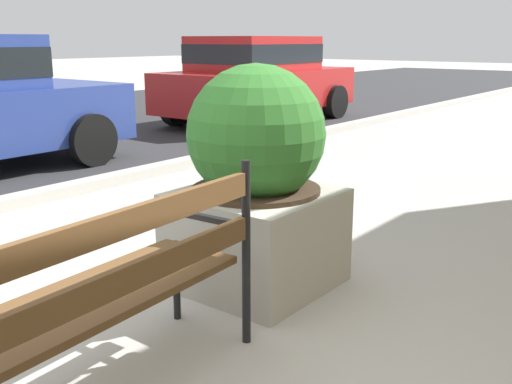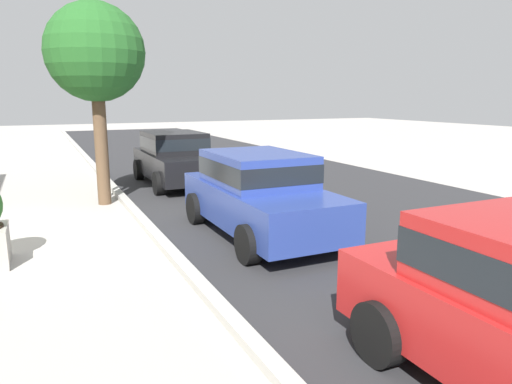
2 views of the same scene
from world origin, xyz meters
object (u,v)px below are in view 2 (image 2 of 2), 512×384
object	(u,v)px
parked_car_black	(175,156)
street_tree_near_bench	(95,54)
parked_car_blue	(259,191)
lamp_post	(95,98)

from	to	relation	value
parked_car_black	street_tree_near_bench	bearing A→B (deg)	-50.66
street_tree_near_bench	parked_car_black	distance (m)	4.03
parked_car_blue	street_tree_near_bench	bearing A→B (deg)	-149.80
lamp_post	parked_car_black	bearing A→B (deg)	120.04
street_tree_near_bench	lamp_post	distance (m)	1.14
parked_car_black	parked_car_blue	bearing A→B (deg)	0.00
street_tree_near_bench	lamp_post	size ratio (longest dim) A/B	1.21
street_tree_near_bench	lamp_post	bearing A→B (deg)	-178.25
parked_car_black	parked_car_blue	size ratio (longest dim) A/B	1.00
parked_car_blue	parked_car_black	bearing A→B (deg)	180.00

